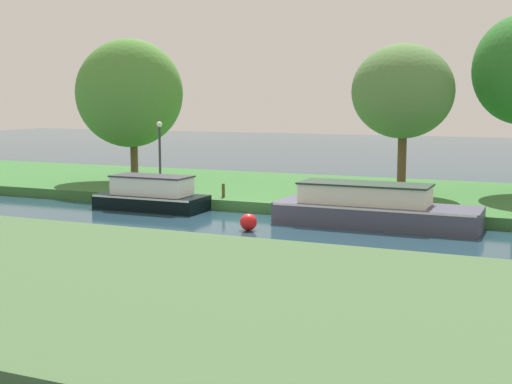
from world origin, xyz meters
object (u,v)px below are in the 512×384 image
object	(u,v)px
willow_tree_left	(128,94)
channel_buoy	(248,222)
slate_barge	(373,208)
willow_tree_centre	(403,92)
mooring_post_far	(223,191)
lamp_post	(160,147)
black_narrowboat	(152,195)

from	to	relation	value
willow_tree_left	channel_buoy	xyz separation A→B (m)	(9.21, -7.12, -4.15)
slate_barge	willow_tree_left	bearing A→B (deg)	159.60
slate_barge	willow_tree_centre	world-z (taller)	willow_tree_centre
mooring_post_far	channel_buoy	world-z (taller)	mooring_post_far
lamp_post	mooring_post_far	bearing A→B (deg)	-14.06
lamp_post	willow_tree_left	bearing A→B (deg)	142.50
slate_barge	black_narrowboat	bearing A→B (deg)	180.00
slate_barge	black_narrowboat	xyz separation A→B (m)	(-8.52, 0.00, -0.04)
slate_barge	mooring_post_far	size ratio (longest dim) A/B	12.60
black_narrowboat	willow_tree_left	bearing A→B (deg)	131.16
willow_tree_left	channel_buoy	world-z (taller)	willow_tree_left
willow_tree_centre	slate_barge	bearing A→B (deg)	-87.75
willow_tree_left	willow_tree_centre	size ratio (longest dim) A/B	1.09
black_narrowboat	willow_tree_centre	world-z (taller)	willow_tree_centre
black_narrowboat	willow_tree_left	distance (m)	7.34
lamp_post	channel_buoy	bearing A→B (deg)	-37.78
lamp_post	willow_tree_centre	bearing A→B (deg)	17.12
channel_buoy	willow_tree_centre	bearing A→B (deg)	67.21
mooring_post_far	willow_tree_left	bearing A→B (deg)	153.50
willow_tree_left	lamp_post	bearing A→B (deg)	-37.50
black_narrowboat	channel_buoy	bearing A→B (deg)	-25.35
mooring_post_far	willow_tree_centre	bearing A→B (deg)	31.61
lamp_post	mooring_post_far	size ratio (longest dim) A/B	5.38
willow_tree_left	willow_tree_centre	bearing A→B (deg)	2.44
slate_barge	willow_tree_left	size ratio (longest dim) A/B	1.03
willow_tree_left	mooring_post_far	bearing A→B (deg)	-26.50
black_narrowboat	mooring_post_far	xyz separation A→B (m)	(2.28, 1.51, 0.12)
black_narrowboat	lamp_post	xyz separation A→B (m)	(-1.04, 2.34, 1.65)
willow_tree_centre	mooring_post_far	bearing A→B (deg)	-148.39
willow_tree_left	lamp_post	distance (m)	4.46
black_narrowboat	channel_buoy	distance (m)	5.66
willow_tree_left	lamp_post	world-z (taller)	willow_tree_left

